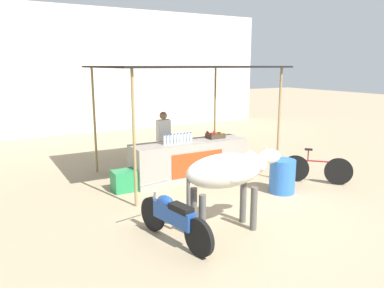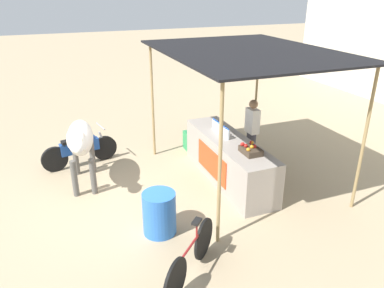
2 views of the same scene
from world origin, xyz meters
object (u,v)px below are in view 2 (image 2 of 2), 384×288
at_px(cooler_box, 195,142).
at_px(cow, 80,140).
at_px(stall_counter, 229,160).
at_px(bicycle_leaning, 191,257).
at_px(fruit_crate, 250,150).
at_px(water_barrel, 159,213).
at_px(motorcycle_parked, 81,148).
at_px(vendor_behind_counter, 252,134).

relative_size(cooler_box, cow, 0.32).
distance_m(stall_counter, cooler_box, 1.76).
relative_size(cow, bicycle_leaning, 1.52).
height_order(fruit_crate, water_barrel, fruit_crate).
xyz_separation_m(cooler_box, water_barrel, (3.03, -1.87, 0.14)).
bearing_deg(stall_counter, cooler_box, -176.80).
relative_size(motorcycle_parked, bicycle_leaning, 1.47).
height_order(water_barrel, cow, cow).
bearing_deg(motorcycle_parked, fruit_crate, 47.41).
bearing_deg(stall_counter, vendor_behind_counter, 115.56).
bearing_deg(fruit_crate, stall_counter, -176.29).
relative_size(vendor_behind_counter, cow, 0.89).
bearing_deg(water_barrel, cooler_box, 148.31).
xyz_separation_m(stall_counter, cow, (-0.91, -2.97, 0.55)).
xyz_separation_m(fruit_crate, bicycle_leaning, (1.71, -1.91, -0.69)).
distance_m(cow, motorcycle_parked, 1.19).
relative_size(cow, motorcycle_parked, 1.04).
distance_m(stall_counter, vendor_behind_counter, 0.91).
relative_size(stall_counter, vendor_behind_counter, 1.82).
distance_m(vendor_behind_counter, cooler_box, 1.73).
distance_m(fruit_crate, motorcycle_parked, 4.08).
relative_size(fruit_crate, water_barrel, 0.58).
distance_m(stall_counter, water_barrel, 2.36).
height_order(stall_counter, bicycle_leaning, stall_counter).
bearing_deg(cooler_box, bicycle_leaning, -22.61).
bearing_deg(fruit_crate, cooler_box, -176.64).
xyz_separation_m(stall_counter, bicycle_leaning, (2.50, -1.86, -0.13)).
bearing_deg(stall_counter, fruit_crate, 3.71).
bearing_deg(cow, fruit_crate, 60.62).
height_order(motorcycle_parked, bicycle_leaning, motorcycle_parked).
bearing_deg(vendor_behind_counter, cow, -98.42).
relative_size(vendor_behind_counter, cooler_box, 2.75).
height_order(fruit_crate, bicycle_leaning, fruit_crate).
bearing_deg(vendor_behind_counter, water_barrel, -58.72).
distance_m(stall_counter, cow, 3.16).
bearing_deg(water_barrel, stall_counter, 123.30).
xyz_separation_m(stall_counter, cooler_box, (-1.74, -0.10, -0.24)).
bearing_deg(water_barrel, vendor_behind_counter, 121.28).
bearing_deg(stall_counter, water_barrel, -56.70).
height_order(stall_counter, water_barrel, stall_counter).
bearing_deg(motorcycle_parked, bicycle_leaning, 13.39).
bearing_deg(motorcycle_parked, cow, -3.07).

